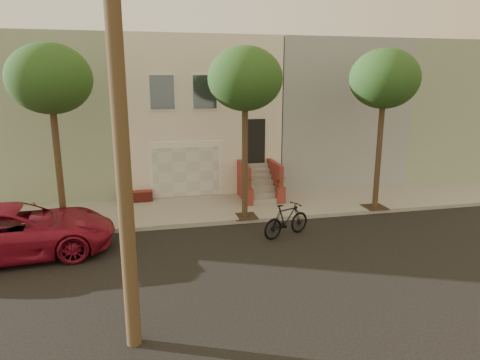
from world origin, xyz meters
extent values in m
plane|color=black|center=(0.00, 0.00, 0.00)|extent=(90.00, 90.00, 0.00)
cube|color=gray|center=(0.00, 5.35, 0.07)|extent=(40.00, 3.70, 0.15)
cube|color=silver|center=(0.00, 11.20, 3.65)|extent=(7.00, 8.00, 7.00)
cube|color=gray|center=(-6.80, 11.20, 3.65)|extent=(6.50, 8.00, 7.00)
cube|color=gray|center=(6.80, 11.20, 3.65)|extent=(6.50, 8.00, 7.00)
cube|color=gray|center=(13.30, 11.20, 3.65)|extent=(6.50, 8.00, 7.00)
cube|color=white|center=(-0.90, 7.22, 1.40)|extent=(3.20, 0.12, 2.50)
cube|color=silver|center=(-0.90, 7.16, 1.30)|extent=(2.90, 0.06, 2.20)
cube|color=gray|center=(-0.90, 5.35, 0.16)|extent=(3.20, 3.70, 0.02)
cube|color=maroon|center=(-3.10, 6.90, 0.37)|extent=(1.40, 0.45, 0.44)
cube|color=black|center=(2.20, 7.17, 2.55)|extent=(1.00, 0.06, 2.00)
cube|color=#3F4751|center=(-1.80, 7.17, 4.75)|extent=(1.00, 0.06, 1.40)
cube|color=white|center=(-1.80, 7.19, 4.75)|extent=(1.15, 0.05, 1.55)
cube|color=#3F4751|center=(0.00, 7.17, 4.75)|extent=(1.00, 0.06, 1.40)
cube|color=white|center=(0.00, 7.19, 4.75)|extent=(1.15, 0.05, 1.55)
cube|color=#3F4751|center=(1.80, 7.17, 4.75)|extent=(1.00, 0.06, 1.40)
cube|color=white|center=(1.80, 7.19, 4.75)|extent=(1.15, 0.05, 1.55)
cube|color=gray|center=(2.20, 5.38, 0.25)|extent=(1.20, 0.28, 0.20)
cube|color=gray|center=(2.20, 5.66, 0.45)|extent=(1.20, 0.28, 0.20)
cube|color=gray|center=(2.20, 5.94, 0.65)|extent=(1.20, 0.28, 0.20)
cube|color=gray|center=(2.20, 6.22, 0.85)|extent=(1.20, 0.28, 0.20)
cube|color=gray|center=(2.20, 6.50, 1.05)|extent=(1.20, 0.28, 0.20)
cube|color=gray|center=(2.20, 6.78, 1.25)|extent=(1.20, 0.28, 0.20)
cube|color=gray|center=(2.20, 7.06, 1.45)|extent=(1.20, 0.28, 0.20)
cube|color=maroon|center=(1.50, 6.22, 0.95)|extent=(0.18, 1.96, 1.60)
cube|color=maroon|center=(2.90, 6.22, 0.95)|extent=(0.18, 1.96, 1.60)
cube|color=maroon|center=(1.50, 5.34, 0.50)|extent=(0.35, 0.35, 0.70)
imported|color=#1D4619|center=(1.50, 5.34, 1.07)|extent=(0.40, 0.35, 0.45)
cube|color=maroon|center=(2.90, 5.34, 0.50)|extent=(0.35, 0.35, 0.70)
imported|color=#1D4619|center=(2.90, 5.34, 1.07)|extent=(0.41, 0.35, 0.45)
cube|color=#2D2116|center=(-5.50, 3.90, 0.15)|extent=(0.90, 0.90, 0.02)
cylinder|color=#3D2D1C|center=(-5.50, 3.90, 2.25)|extent=(0.22, 0.22, 4.20)
ellipsoid|color=#1D4619|center=(-5.50, 3.90, 5.30)|extent=(2.70, 2.57, 2.29)
cube|color=#2D2116|center=(1.00, 3.90, 0.15)|extent=(0.90, 0.90, 0.02)
cylinder|color=#3D2D1C|center=(1.00, 3.90, 2.25)|extent=(0.22, 0.22, 4.20)
ellipsoid|color=#1D4619|center=(1.00, 3.90, 5.30)|extent=(2.70, 2.57, 2.29)
cube|color=#2D2116|center=(6.50, 3.90, 0.15)|extent=(0.90, 0.90, 0.02)
cylinder|color=#3D2D1C|center=(6.50, 3.90, 2.25)|extent=(0.22, 0.22, 4.20)
ellipsoid|color=#1D4619|center=(6.50, 3.90, 5.30)|extent=(2.70, 2.57, 2.29)
cylinder|color=#4B3622|center=(-3.00, -3.20, 5.00)|extent=(0.30, 0.30, 10.00)
imported|color=maroon|center=(-6.57, 2.14, 0.80)|extent=(6.04, 3.29, 1.61)
imported|color=black|center=(2.01, 1.92, 0.59)|extent=(2.02, 1.28, 1.18)
camera|label=1|loc=(-2.55, -11.17, 5.29)|focal=31.68mm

